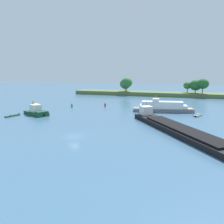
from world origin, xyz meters
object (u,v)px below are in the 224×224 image
object	(u,v)px
small_motorboat	(198,115)
white_riverboat	(163,107)
cargo_barge	(177,129)
channel_buoy_green	(72,105)
tugboat	(36,111)
fishing_skiff	(12,116)
channel_buoy_red	(105,105)

from	to	relation	value
small_motorboat	white_riverboat	distance (m)	13.38
cargo_barge	small_motorboat	distance (m)	24.55
channel_buoy_green	tugboat	bearing A→B (deg)	-104.28
small_motorboat	tugboat	distance (m)	56.96
channel_buoy_green	small_motorboat	bearing A→B (deg)	-5.81
fishing_skiff	white_riverboat	bearing A→B (deg)	24.98
fishing_skiff	tugboat	distance (m)	8.09
cargo_barge	channel_buoy_green	size ratio (longest dim) A/B	19.90
channel_buoy_red	tugboat	bearing A→B (deg)	-127.22
small_motorboat	channel_buoy_green	xyz separation A→B (m)	(-50.52, 5.14, 0.57)
channel_buoy_red	channel_buoy_green	world-z (taller)	same
fishing_skiff	channel_buoy_red	size ratio (longest dim) A/B	2.97
fishing_skiff	channel_buoy_green	distance (m)	25.85
tugboat	channel_buoy_green	bearing A→B (deg)	75.72
fishing_skiff	tugboat	xyz separation A→B (m)	(6.73, 4.37, 1.03)
fishing_skiff	white_riverboat	size ratio (longest dim) A/B	0.25
cargo_barge	channel_buoy_green	distance (m)	52.45
small_motorboat	white_riverboat	xyz separation A→B (m)	(-12.24, 5.19, 1.48)
small_motorboat	white_riverboat	world-z (taller)	white_riverboat
small_motorboat	fishing_skiff	distance (m)	64.59
cargo_barge	white_riverboat	world-z (taller)	white_riverboat
cargo_barge	fishing_skiff	world-z (taller)	cargo_barge
fishing_skiff	white_riverboat	world-z (taller)	white_riverboat
tugboat	cargo_barge	bearing A→B (deg)	-11.61
fishing_skiff	channel_buoy_green	world-z (taller)	channel_buoy_green
channel_buoy_red	fishing_skiff	bearing A→B (deg)	-131.35
tugboat	small_motorboat	bearing A→B (deg)	13.84
channel_buoy_green	fishing_skiff	bearing A→B (deg)	-116.44
cargo_barge	small_motorboat	xyz separation A→B (m)	(6.66, 23.62, -0.73)
white_riverboat	channel_buoy_red	bearing A→B (deg)	168.47
cargo_barge	tugboat	distance (m)	49.66
cargo_barge	channel_buoy_red	bearing A→B (deg)	131.98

